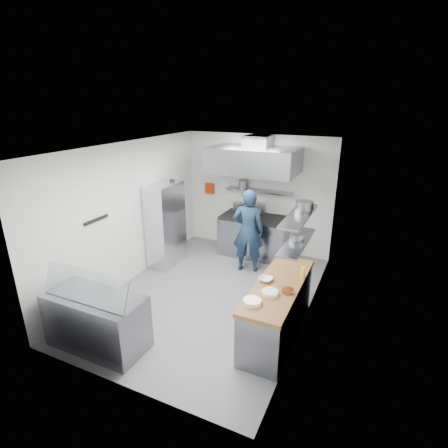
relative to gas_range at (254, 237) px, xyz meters
The scene contains 34 objects.
floor 2.15m from the gas_range, 92.73° to the right, with size 5.00×5.00×0.00m, color #5D5D5F.
ceiling 3.15m from the gas_range, 92.73° to the right, with size 5.00×5.00×0.00m, color silver.
wall_back 1.04m from the gas_range, 104.04° to the left, with size 3.60×0.02×2.80m, color white.
wall_front 4.70m from the gas_range, 91.25° to the right, with size 3.60×0.02×2.80m, color white.
wall_left 2.99m from the gas_range, 132.14° to the right, with size 5.00×0.02×2.80m, color white.
wall_right 2.86m from the gas_range, 51.01° to the right, with size 5.00×0.02×2.80m, color white.
gas_range is the anchor object (origin of this frame).
cooktop 0.48m from the gas_range, ahead, with size 1.57×0.78×0.06m, color black.
stock_pot_left 0.84m from the gas_range, 155.24° to the left, with size 0.26×0.26×0.20m, color slate.
stock_pot_mid 0.70m from the gas_range, 94.30° to the left, with size 0.31×0.31×0.24m, color slate.
over_range_shelf 1.10m from the gas_range, 90.00° to the left, with size 1.60×0.30×0.04m, color gray.
shelf_pot_a 1.29m from the gas_range, 145.73° to the left, with size 0.24×0.24×0.18m, color slate.
extractor_hood 1.86m from the gas_range, 90.00° to the right, with size 1.90×1.15×0.55m, color gray.
hood_duct 2.23m from the gas_range, 90.00° to the left, with size 0.55×0.55×0.24m, color slate.
red_firebox 1.70m from the gas_range, 165.86° to the left, with size 0.22×0.10×0.26m, color #A82B0D.
chef 0.94m from the gas_range, 79.95° to the right, with size 0.66×0.43×1.82m, color #152840.
wire_rack 2.12m from the gas_range, 142.11° to the right, with size 0.50×0.90×1.85m, color silver.
rack_bin_a 1.95m from the gas_range, 148.03° to the right, with size 0.15×0.19×0.17m, color white.
rack_bin_b 2.00m from the gas_range, 154.35° to the right, with size 0.15×0.19×0.17m, color yellow.
rack_jar 2.30m from the gas_range, 147.92° to the right, with size 0.11×0.11×0.18m, color black.
knife_strip 3.70m from the gas_range, 122.01° to the right, with size 0.04×0.55×0.05m, color black.
prep_counter_base 3.03m from the gas_range, 62.93° to the right, with size 0.62×2.00×0.84m, color gray.
prep_counter_top 3.06m from the gas_range, 62.93° to the right, with size 0.65×2.04×0.06m, color brown.
plate_stack_a 3.62m from the gas_range, 70.50° to the right, with size 0.25×0.25×0.06m, color white.
plate_stack_b 3.38m from the gas_range, 66.22° to the right, with size 0.24×0.24×0.06m, color white.
copper_pan 3.33m from the gas_range, 61.67° to the right, with size 0.17×0.17×0.06m, color #B65C33.
squeeze_bottle 2.93m from the gas_range, 54.86° to the right, with size 0.07×0.07×0.18m, color yellow.
mixing_bowl 2.98m from the gas_range, 66.75° to the right, with size 0.21×0.21×0.05m, color white.
wall_shelf_lower 3.04m from the gas_range, 57.31° to the right, with size 0.30×1.30×0.04m, color gray.
wall_shelf_upper 3.21m from the gas_range, 57.31° to the right, with size 0.30×1.30×0.04m, color gray.
shelf_pot_c 3.03m from the gas_range, 57.12° to the right, with size 0.23×0.23×0.10m, color slate.
shelf_pot_d 3.08m from the gas_range, 54.09° to the right, with size 0.27×0.27×0.14m, color slate.
display_case 4.22m from the gas_range, 103.52° to the right, with size 1.50×0.70×0.85m, color gray.
display_glass 4.38m from the gas_range, 103.15° to the right, with size 1.47×0.02×0.45m, color silver.
Camera 1 is at (2.69, -5.20, 3.55)m, focal length 28.00 mm.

